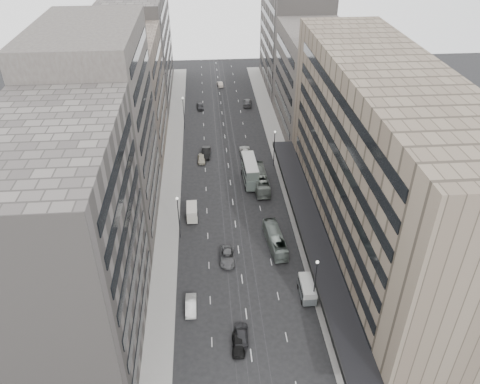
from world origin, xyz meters
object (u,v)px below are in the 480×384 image
object	(u,v)px
double_decker	(250,171)
panel_van	(192,212)
bus_near	(275,239)
sedan_2	(227,257)
sedan_0	(238,344)
sedan_1	(191,305)
bus_far	(260,180)
vw_microbus	(307,289)

from	to	relation	value
double_decker	panel_van	bearing A→B (deg)	-136.79
bus_near	sedan_2	distance (m)	8.69
bus_near	sedan_0	bearing A→B (deg)	63.70
sedan_1	sedan_2	size ratio (longest dim) A/B	0.84
sedan_0	sedan_2	world-z (taller)	sedan_2
bus_far	panel_van	size ratio (longest dim) A/B	2.61
bus_far	sedan_0	distance (m)	39.60
sedan_1	sedan_2	distance (m)	11.56
vw_microbus	bus_near	bearing A→B (deg)	105.44
sedan_2	panel_van	bearing A→B (deg)	117.79
double_decker	sedan_0	distance (m)	41.02
sedan_2	vw_microbus	bearing A→B (deg)	-36.23
bus_near	sedan_1	bearing A→B (deg)	37.65
bus_near	panel_van	xyz separation A→B (m)	(-13.84, 8.86, 0.11)
vw_microbus	sedan_0	size ratio (longest dim) A/B	1.17
vw_microbus	sedan_2	xyz separation A→B (m)	(-11.18, 8.83, -0.72)
vw_microbus	sedan_0	world-z (taller)	vw_microbus
sedan_0	sedan_1	xyz separation A→B (m)	(-6.19, 7.18, 0.01)
double_decker	sedan_1	distance (m)	35.46
bus_far	panel_van	distance (m)	16.76
bus_far	double_decker	world-z (taller)	double_decker
sedan_1	panel_van	bearing A→B (deg)	90.15
vw_microbus	panel_van	distance (m)	26.63
bus_far	double_decker	size ratio (longest dim) A/B	1.23
bus_far	bus_near	bearing A→B (deg)	89.42
bus_far	vw_microbus	world-z (taller)	bus_far
sedan_0	bus_far	bearing A→B (deg)	82.12
vw_microbus	double_decker	bearing A→B (deg)	100.25
sedan_1	sedan_0	bearing A→B (deg)	-48.85
vw_microbus	sedan_1	bearing A→B (deg)	-174.97
double_decker	vw_microbus	xyz separation A→B (m)	(5.24, -32.23, -1.17)
bus_far	sedan_2	size ratio (longest dim) A/B	2.12
sedan_2	sedan_1	bearing A→B (deg)	-117.93
double_decker	sedan_2	size ratio (longest dim) A/B	1.72
double_decker	panel_van	distance (m)	16.48
sedan_0	sedan_1	bearing A→B (deg)	133.69
vw_microbus	sedan_0	xyz separation A→B (m)	(-10.78, -8.37, -0.74)
vw_microbus	sedan_2	bearing A→B (deg)	142.73
sedan_1	bus_near	bearing A→B (deg)	43.28
double_decker	sedan_1	bearing A→B (deg)	-111.10
panel_van	sedan_2	distance (m)	13.10
double_decker	sedan_1	world-z (taller)	double_decker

